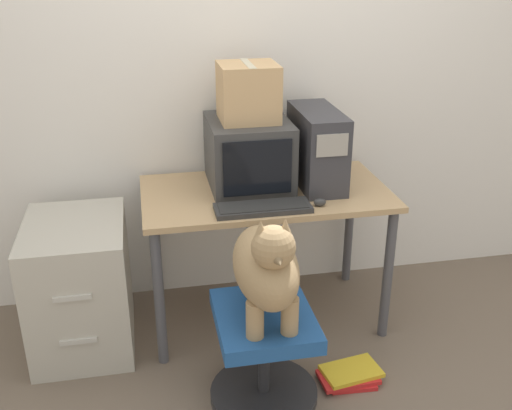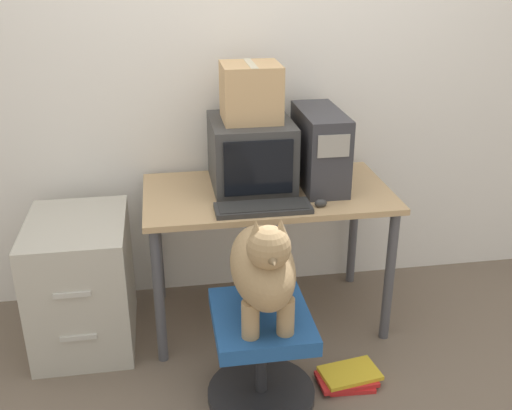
% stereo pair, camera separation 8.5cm
% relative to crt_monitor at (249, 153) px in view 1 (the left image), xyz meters
% --- Properties ---
extents(ground_plane, '(12.00, 12.00, 0.00)m').
position_rel_crt_monitor_xyz_m(ground_plane, '(0.07, -0.44, -0.92)').
color(ground_plane, '#6B5B4C').
extents(wall_back, '(8.00, 0.05, 2.60)m').
position_rel_crt_monitor_xyz_m(wall_back, '(0.07, 0.31, 0.38)').
color(wall_back, white).
rests_on(wall_back, ground_plane).
extents(desk, '(1.25, 0.69, 0.75)m').
position_rel_crt_monitor_xyz_m(desk, '(0.07, -0.10, -0.27)').
color(desk, tan).
rests_on(desk, ground_plane).
extents(crt_monitor, '(0.41, 0.47, 0.34)m').
position_rel_crt_monitor_xyz_m(crt_monitor, '(0.00, 0.00, 0.00)').
color(crt_monitor, '#383838').
rests_on(crt_monitor, desk).
extents(pc_tower, '(0.21, 0.49, 0.39)m').
position_rel_crt_monitor_xyz_m(pc_tower, '(0.35, -0.05, 0.02)').
color(pc_tower, '#333338').
rests_on(pc_tower, desk).
extents(keyboard, '(0.45, 0.16, 0.03)m').
position_rel_crt_monitor_xyz_m(keyboard, '(0.00, -0.34, -0.16)').
color(keyboard, '#2D2D2D').
rests_on(keyboard, desk).
extents(computer_mouse, '(0.06, 0.04, 0.04)m').
position_rel_crt_monitor_xyz_m(computer_mouse, '(0.28, -0.34, -0.15)').
color(computer_mouse, '#333333').
rests_on(computer_mouse, desk).
extents(office_chair, '(0.49, 0.49, 0.45)m').
position_rel_crt_monitor_xyz_m(office_chair, '(-0.07, -0.74, -0.67)').
color(office_chair, '#262628').
rests_on(office_chair, ground_plane).
extents(dog, '(0.26, 0.52, 0.51)m').
position_rel_crt_monitor_xyz_m(dog, '(-0.07, -0.78, -0.22)').
color(dog, '#9E7F56').
rests_on(dog, office_chair).
extents(filing_cabinet, '(0.48, 0.63, 0.67)m').
position_rel_crt_monitor_xyz_m(filing_cabinet, '(-0.89, -0.14, -0.59)').
color(filing_cabinet, '#B7B2A3').
rests_on(filing_cabinet, ground_plane).
extents(cardboard_box, '(0.28, 0.27, 0.28)m').
position_rel_crt_monitor_xyz_m(cardboard_box, '(-0.00, 0.00, 0.31)').
color(cardboard_box, tan).
rests_on(cardboard_box, crt_monitor).
extents(book_stack_floor, '(0.31, 0.21, 0.06)m').
position_rel_crt_monitor_xyz_m(book_stack_floor, '(0.35, -0.71, -0.89)').
color(book_stack_floor, red).
rests_on(book_stack_floor, ground_plane).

